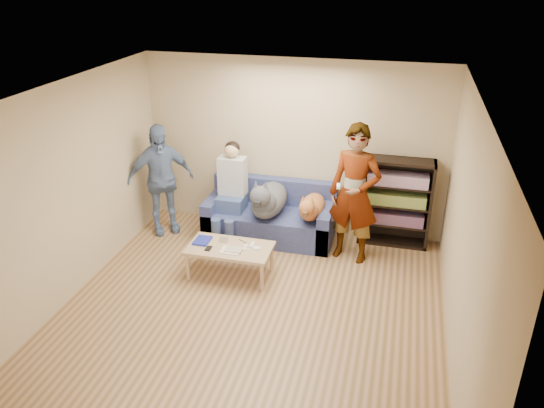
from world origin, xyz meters
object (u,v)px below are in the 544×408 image
(person_seated, at_px, (231,188))
(dog_tan, at_px, (311,208))
(coffee_table, at_px, (230,250))
(person_standing_right, at_px, (355,194))
(person_standing_left, at_px, (160,179))
(camera_silver, at_px, (224,240))
(dog_gray, at_px, (268,200))
(bookshelf, at_px, (396,200))
(sofa, at_px, (271,218))
(notebook_blue, at_px, (202,241))

(person_seated, xyz_separation_m, dog_tan, (1.21, -0.03, -0.17))
(dog_tan, relative_size, coffee_table, 1.03)
(person_standing_right, xyz_separation_m, person_standing_left, (-2.88, 0.10, -0.12))
(person_standing_right, distance_m, camera_silver, 1.85)
(person_standing_right, xyz_separation_m, dog_tan, (-0.61, 0.20, -0.36))
(dog_gray, height_order, coffee_table, dog_gray)
(person_seated, relative_size, coffee_table, 1.34)
(coffee_table, bearing_deg, person_seated, 107.02)
(camera_silver, xyz_separation_m, bookshelf, (2.16, 1.33, 0.23))
(sofa, height_order, bookshelf, bookshelf)
(dog_tan, bearing_deg, dog_gray, -177.03)
(person_standing_right, relative_size, person_standing_left, 1.14)
(person_standing_left, bearing_deg, person_seated, -30.47)
(camera_silver, distance_m, sofa, 1.16)
(person_standing_left, xyz_separation_m, bookshelf, (3.43, 0.49, -0.17))
(sofa, xyz_separation_m, bookshelf, (1.80, 0.23, 0.40))
(bookshelf, bearing_deg, camera_silver, -148.41)
(camera_silver, bearing_deg, dog_tan, 43.04)
(camera_silver, bearing_deg, person_standing_right, 24.51)
(notebook_blue, bearing_deg, bookshelf, 29.81)
(person_seated, height_order, dog_tan, person_seated)
(person_standing_right, distance_m, dog_tan, 0.74)
(camera_silver, distance_m, dog_gray, 1.00)
(person_standing_left, xyz_separation_m, sofa, (1.63, 0.25, -0.57))
(person_standing_right, distance_m, person_seated, 1.85)
(person_standing_left, height_order, camera_silver, person_standing_left)
(sofa, distance_m, dog_tan, 0.74)
(coffee_table, bearing_deg, person_standing_right, 29.81)
(person_standing_right, height_order, dog_tan, person_standing_right)
(sofa, bearing_deg, bookshelf, 7.40)
(person_standing_right, bearing_deg, coffee_table, -136.94)
(sofa, height_order, person_seated, person_seated)
(person_standing_left, relative_size, bookshelf, 1.31)
(person_standing_right, xyz_separation_m, dog_gray, (-1.25, 0.17, -0.29))
(dog_tan, xyz_separation_m, coffee_table, (-0.88, -1.05, -0.23))
(camera_silver, relative_size, dog_gray, 0.09)
(person_seated, height_order, bookshelf, person_seated)
(coffee_table, bearing_deg, person_standing_left, 145.39)
(sofa, bearing_deg, dog_tan, -13.87)
(person_standing_right, distance_m, bookshelf, 0.85)
(person_standing_right, bearing_deg, sofa, 177.37)
(camera_silver, bearing_deg, coffee_table, -45.00)
(dog_gray, relative_size, coffee_table, 1.17)
(camera_silver, relative_size, person_seated, 0.07)
(person_standing_left, distance_m, camera_silver, 1.58)
(dog_tan, height_order, bookshelf, bookshelf)
(person_standing_right, relative_size, camera_silver, 17.57)
(sofa, distance_m, bookshelf, 1.86)
(notebook_blue, distance_m, bookshelf, 2.82)
(person_standing_right, distance_m, sofa, 1.48)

